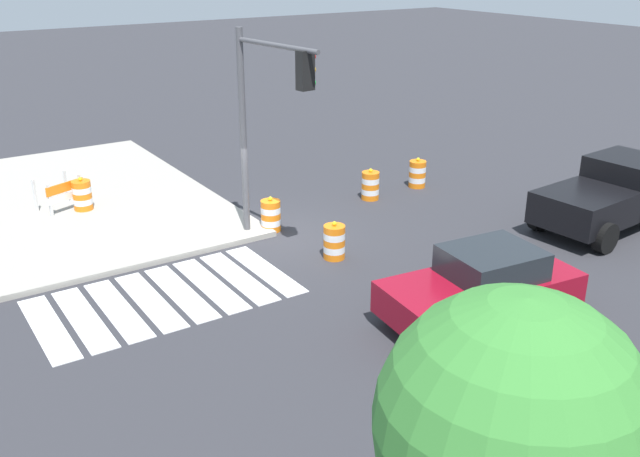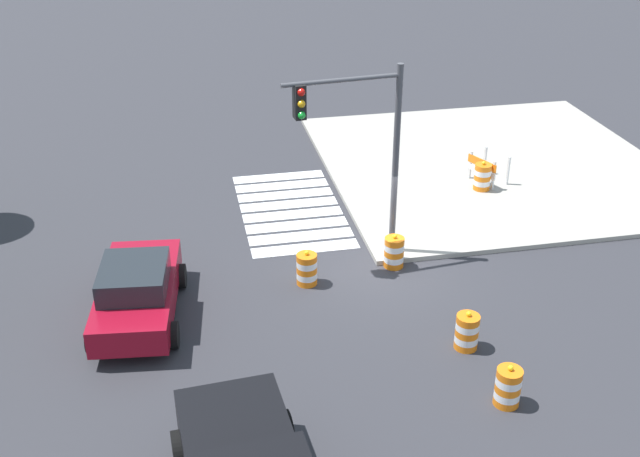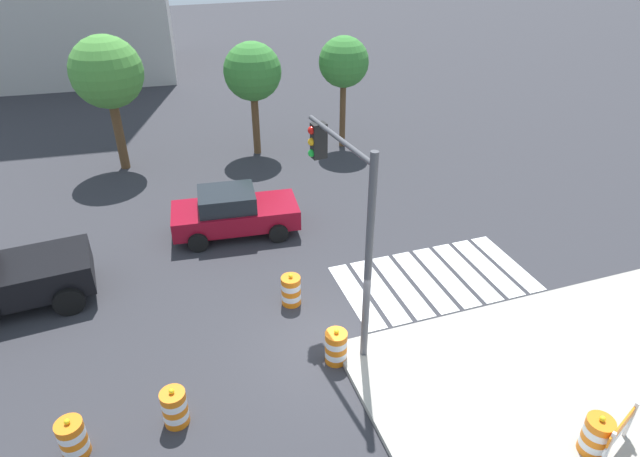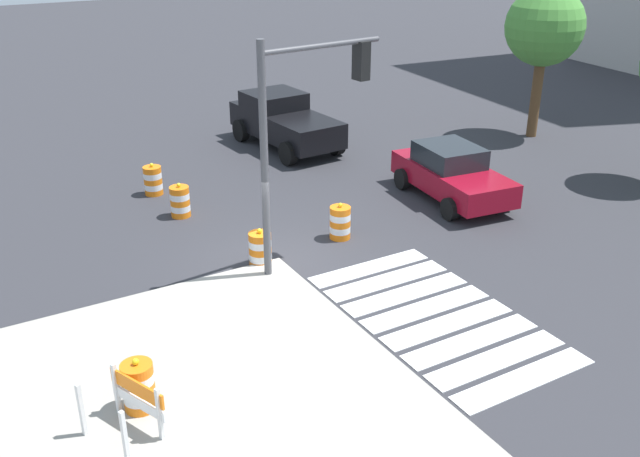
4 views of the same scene
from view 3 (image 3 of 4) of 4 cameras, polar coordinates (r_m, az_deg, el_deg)
ground_plane at (r=14.30m, az=1.40°, el=-12.53°), size 120.00×120.00×0.00m
crosswalk_stripes at (r=16.97m, az=12.10°, el=-5.24°), size 5.85×3.20×0.02m
sports_car at (r=18.75m, az=-9.21°, el=1.76°), size 4.48×2.50×1.63m
traffic_barrel_near_corner at (r=13.65m, az=1.72°, el=-12.51°), size 0.56×0.56×1.02m
traffic_barrel_crosswalk_end at (r=15.41m, az=-3.11°, el=-6.60°), size 0.56×0.56×1.02m
traffic_barrel_median_near at (r=12.74m, az=-15.24°, el=-17.94°), size 0.56×0.56×1.02m
traffic_barrel_median_far at (r=12.90m, az=-24.87°, el=-19.64°), size 0.56×0.56×1.02m
traffic_barrel_on_sidewalk at (r=12.98m, az=27.36°, el=-19.03°), size 0.56×0.56×1.02m
construction_barricade at (r=13.10m, az=30.00°, el=-18.64°), size 1.44×1.19×1.00m
traffic_light_pole at (r=12.53m, az=2.82°, el=2.69°), size 0.65×3.28×5.50m
street_tree_streetside_near at (r=24.00m, az=-21.79°, el=15.13°), size 2.92×2.92×5.65m
street_tree_streetside_mid at (r=24.31m, az=-7.21°, el=16.19°), size 2.52×2.52×5.04m
street_tree_streetside_far at (r=24.95m, az=2.55°, el=17.23°), size 2.25×2.25×5.10m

